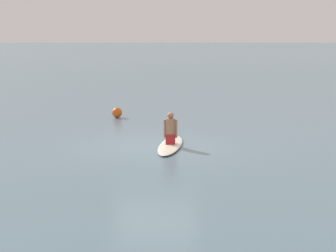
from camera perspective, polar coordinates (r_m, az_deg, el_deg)
ground_plane at (r=16.86m, az=-1.30°, el=-2.05°), size 400.00×400.00×0.00m
surfboard at (r=16.82m, az=0.25°, el=-1.92°), size 0.95×3.12×0.09m
person_paddler at (r=16.73m, az=0.25°, el=-0.35°), size 0.41×0.33×0.94m
buoy_marker at (r=22.68m, az=-5.12°, el=1.34°), size 0.41×0.41×0.41m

